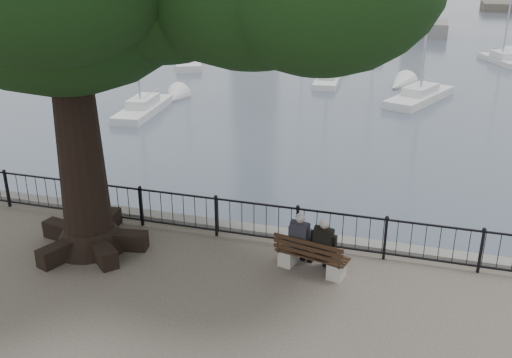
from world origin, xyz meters
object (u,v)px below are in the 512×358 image
at_px(person_left, 302,242).
at_px(person_right, 325,248).
at_px(bench, 311,259).
at_px(lion_monument, 417,11).

distance_m(person_left, person_right, 0.55).
bearing_deg(person_left, bench, -31.56).
relative_size(bench, lion_monument, 0.19).
bearing_deg(person_right, lion_monument, 89.80).
bearing_deg(person_right, person_left, 167.18).
bearing_deg(person_left, lion_monument, 89.16).
bearing_deg(lion_monument, bench, -90.55).
xyz_separation_m(bench, lion_monument, (0.46, 48.43, 0.93)).
bearing_deg(person_right, bench, -174.67).
bearing_deg(bench, person_left, 148.44).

